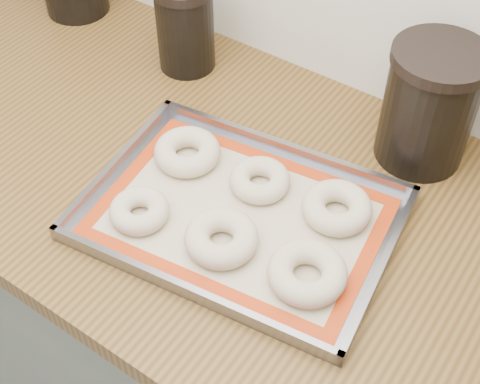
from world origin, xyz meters
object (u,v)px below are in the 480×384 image
Objects in this scene: bagel_front_mid at (221,238)px; bagel_back_right at (337,208)px; baking_tray at (240,216)px; bagel_front_right at (307,273)px; canister_mid at (185,25)px; bagel_front_left at (139,211)px; bagel_back_left at (187,152)px; canister_right at (429,106)px; bagel_back_mid at (260,180)px.

bagel_front_mid is 0.18m from bagel_back_right.
bagel_front_mid is at bearing -80.54° from baking_tray.
baking_tray is at bearing 99.46° from bagel_front_mid.
bagel_front_right reaches higher than baking_tray.
canister_mid is at bearing 157.17° from bagel_back_right.
bagel_front_left is 0.53× the size of canister_mid.
canister_mid is (-0.18, 0.35, 0.07)m from bagel_front_left.
canister_right is (0.30, 0.24, 0.08)m from bagel_back_left.
canister_mid reaches higher than bagel_front_mid.
bagel_front_right is at bearing -18.80° from bagel_back_left.
canister_right is (0.28, 0.38, 0.08)m from bagel_front_left.
bagel_front_mid is at bearing -172.43° from bagel_front_right.
bagel_back_left reaches higher than bagel_front_left.
bagel_front_right and bagel_back_right have the same top height.
bagel_back_right reaches higher than bagel_front_left.
canister_mid is at bearing -177.13° from canister_right.
bagel_back_left is (-0.14, 0.05, 0.02)m from baking_tray.
bagel_front_left is 0.84× the size of bagel_front_mid.
baking_tray is 0.15m from bagel_back_right.
bagel_back_left is 0.28m from canister_mid.
bagel_back_mid is at bearing 98.63° from bagel_front_mid.
bagel_back_right is 0.62× the size of canister_mid.
bagel_back_left is 0.39m from canister_right.
bagel_back_left is (-0.15, 0.12, -0.00)m from bagel_front_mid.
bagel_front_left is 0.30m from bagel_back_right.
canister_right reaches higher than bagel_back_left.
bagel_front_left is at bearing -144.31° from bagel_back_right.
bagel_back_mid is (0.11, 0.16, 0.00)m from bagel_front_left.
bagel_back_right is (0.24, 0.17, 0.00)m from bagel_front_left.
bagel_back_left is (-0.02, 0.14, 0.00)m from bagel_front_left.
bagel_front_mid is 0.53× the size of canister_right.
bagel_back_left is at bearing -142.20° from canister_right.
bagel_back_right is (-0.03, 0.13, -0.00)m from bagel_front_right.
bagel_front_right is 1.03× the size of bagel_back_left.
bagel_front_left is at bearing -144.36° from baking_tray.
baking_tray is 5.48× the size of bagel_front_left.
bagel_front_left is at bearing -62.63° from canister_mid.
canister_mid reaches higher than bagel_front_right.
canister_right is at bearing 37.80° from bagel_back_left.
bagel_back_left is 1.14× the size of bagel_back_mid.
bagel_back_mid is at bearing 6.68° from bagel_back_left.
bagel_front_mid is at bearing -37.11° from bagel_back_left.
bagel_back_left is at bearing 142.89° from bagel_front_mid.
bagel_back_right is at bearing 7.59° from bagel_back_mid.
bagel_back_left is at bearing -173.32° from bagel_back_mid.
baking_tray is 0.07m from bagel_front_mid.
canister_mid is at bearing 127.85° from bagel_back_left.
bagel_back_mid is at bearing -172.41° from bagel_back_right.
bagel_back_right is at bearing -101.81° from canister_right.
canister_mid is (-0.32, 0.33, 0.06)m from bagel_front_mid.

